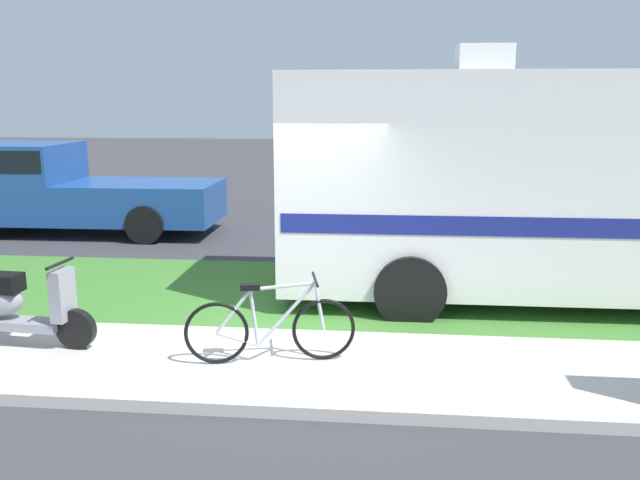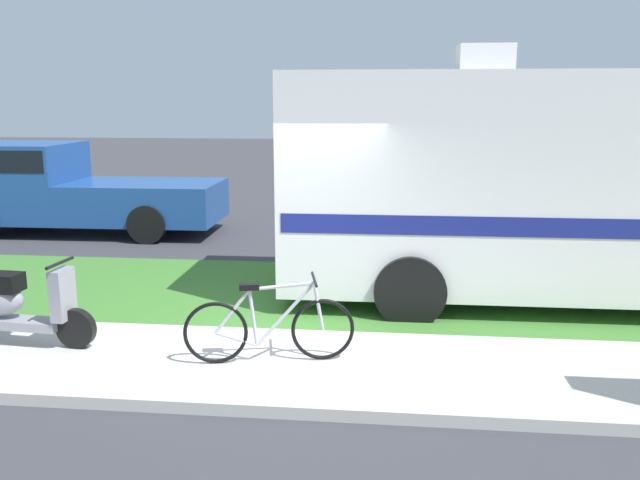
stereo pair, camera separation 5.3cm
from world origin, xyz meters
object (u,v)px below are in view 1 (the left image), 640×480
Objects in this scene: motorhome_rv at (571,179)px; bicycle at (270,327)px; pickup_truck_near at (55,186)px; scooter at (16,305)px.

motorhome_rv is 4.35× the size of bicycle.
scooter is at bearing -66.11° from pickup_truck_near.
bicycle is at bearing -142.29° from motorhome_rv.
pickup_truck_near is at bearing 130.28° from bicycle.
pickup_truck_near reaches higher than bicycle.
pickup_truck_near is (-2.94, 6.65, 0.42)m from scooter.
scooter is 0.30× the size of pickup_truck_near.
scooter is 7.28m from pickup_truck_near.
motorhome_rv is 7.09m from scooter.
motorhome_rv is 4.75m from bicycle.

